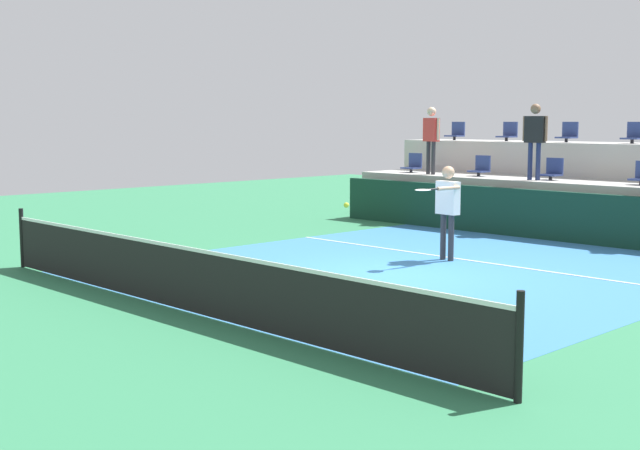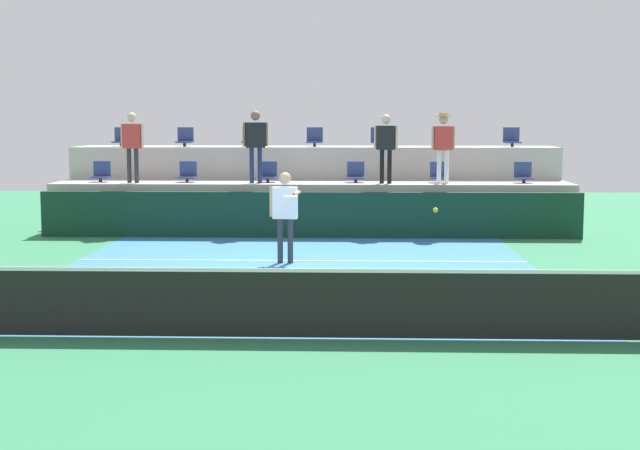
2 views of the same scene
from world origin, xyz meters
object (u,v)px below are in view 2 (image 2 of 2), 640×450
(spectator_in_grey, at_px, (132,140))
(stadium_chair_upper_far_left, at_px, (122,138))
(stadium_chair_upper_right, at_px, (444,139))
(stadium_chair_upper_center, at_px, (315,139))
(stadium_chair_lower_right, at_px, (439,174))
(stadium_chair_upper_mid_right, at_px, (379,139))
(stadium_chair_lower_far_right, at_px, (523,174))
(stadium_chair_upper_mid_left, at_px, (250,139))
(stadium_chair_upper_far_right, at_px, (512,139))
(spectator_in_white, at_px, (386,142))
(stadium_chair_lower_far_left, at_px, (101,173))
(stadium_chair_upper_left, at_px, (185,139))
(stadium_chair_lower_mid_left, at_px, (268,174))
(tennis_player, at_px, (285,207))
(spectator_leaning_on_rail, at_px, (256,139))
(stadium_chair_lower_mid_right, at_px, (356,174))
(tennis_ball, at_px, (436,210))
(stadium_chair_lower_left, at_px, (188,174))
(spectator_with_hat, at_px, (443,140))

(spectator_in_grey, bearing_deg, stadium_chair_upper_far_left, 110.68)
(stadium_chair_upper_right, bearing_deg, stadium_chair_upper_center, 180.00)
(stadium_chair_lower_right, distance_m, stadium_chair_upper_mid_right, 2.47)
(stadium_chair_lower_far_right, bearing_deg, stadium_chair_lower_right, 180.00)
(stadium_chair_upper_mid_left, relative_size, stadium_chair_upper_right, 1.00)
(stadium_chair_lower_far_right, height_order, stadium_chair_upper_mid_right, stadium_chair_upper_mid_right)
(stadium_chair_upper_far_right, height_order, spectator_in_white, spectator_in_white)
(stadium_chair_lower_far_left, height_order, stadium_chair_upper_far_left, stadium_chair_upper_far_left)
(stadium_chair_upper_right, bearing_deg, stadium_chair_upper_left, 180.00)
(stadium_chair_upper_center, bearing_deg, stadium_chair_lower_right, -29.31)
(stadium_chair_lower_mid_left, distance_m, stadium_chair_upper_center, 2.28)
(stadium_chair_lower_far_left, bearing_deg, stadium_chair_lower_far_right, 0.00)
(tennis_player, distance_m, spectator_leaning_on_rail, 5.04)
(stadium_chair_lower_far_left, xyz_separation_m, stadium_chair_lower_mid_right, (6.48, 0.00, 0.00))
(stadium_chair_lower_right, bearing_deg, tennis_player, -124.23)
(stadium_chair_upper_far_left, relative_size, stadium_chair_upper_far_right, 1.00)
(stadium_chair_lower_right, xyz_separation_m, stadium_chair_upper_far_left, (-8.49, 1.80, 0.85))
(stadium_chair_upper_right, bearing_deg, stadium_chair_lower_far_right, -45.05)
(stadium_chair_upper_left, bearing_deg, stadium_chair_upper_center, 0.00)
(stadium_chair_upper_left, xyz_separation_m, tennis_ball, (5.68, -12.18, -0.72))
(stadium_chair_lower_left, bearing_deg, stadium_chair_lower_far_right, 0.00)
(spectator_in_grey, xyz_separation_m, tennis_ball, (6.59, -10.00, -0.72))
(stadium_chair_upper_far_right, relative_size, spectator_leaning_on_rail, 0.29)
(stadium_chair_upper_left, height_order, spectator_in_grey, spectator_in_grey)
(stadium_chair_lower_mid_right, distance_m, stadium_chair_upper_mid_left, 3.49)
(tennis_player, bearing_deg, stadium_chair_lower_far_right, 42.54)
(stadium_chair_lower_far_right, xyz_separation_m, spectator_in_grey, (-9.77, -0.38, 0.85))
(stadium_chair_lower_far_left, distance_m, stadium_chair_upper_left, 2.70)
(stadium_chair_upper_left, xyz_separation_m, spectator_in_grey, (-0.92, -2.18, -0.00))
(stadium_chair_upper_mid_left, bearing_deg, spectator_in_white, -31.24)
(stadium_chair_lower_left, xyz_separation_m, stadium_chair_lower_right, (6.36, 0.00, 0.00))
(spectator_leaning_on_rail, xyz_separation_m, tennis_ball, (3.51, -10.00, -0.75))
(stadium_chair_upper_center, xyz_separation_m, spectator_with_hat, (3.26, -2.18, 0.00))
(spectator_in_white, bearing_deg, stadium_chair_lower_mid_left, 172.60)
(stadium_chair_upper_right, height_order, spectator_with_hat, spectator_with_hat)
(stadium_chair_lower_far_left, height_order, stadium_chair_upper_mid_left, stadium_chair_upper_mid_left)
(stadium_chair_upper_left, bearing_deg, stadium_chair_upper_mid_right, 0.00)
(stadium_chair_upper_far_left, relative_size, tennis_ball, 7.65)
(spectator_leaning_on_rail, relative_size, tennis_ball, 26.33)
(stadium_chair_lower_mid_right, height_order, stadium_chair_upper_mid_right, stadium_chair_upper_mid_right)
(spectator_in_white, bearing_deg, stadium_chair_lower_far_left, 176.96)
(stadium_chair_upper_far_right, bearing_deg, spectator_in_grey, -167.41)
(tennis_ball, bearing_deg, stadium_chair_upper_far_right, 75.33)
(stadium_chair_upper_far_left, bearing_deg, spectator_with_hat, -14.34)
(stadium_chair_lower_mid_left, bearing_deg, stadium_chair_upper_mid_right, 32.27)
(stadium_chair_lower_far_right, relative_size, stadium_chair_upper_mid_right, 1.00)
(stadium_chair_upper_mid_left, xyz_separation_m, stadium_chair_upper_center, (1.75, 0.00, 0.00))
(stadium_chair_upper_right, bearing_deg, stadium_chair_lower_far_left, -168.55)
(stadium_chair_upper_mid_right, relative_size, stadium_chair_upper_far_right, 1.00)
(stadium_chair_lower_far_right, xyz_separation_m, spectator_with_hat, (-2.05, -0.38, 0.85))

